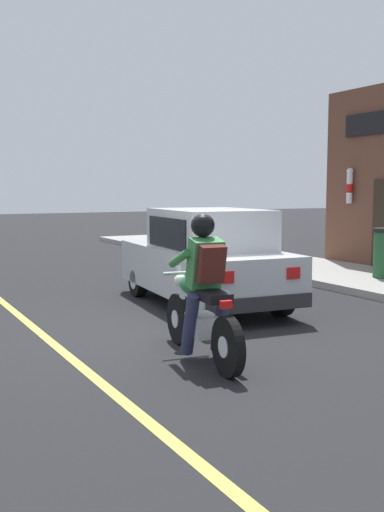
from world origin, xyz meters
The scene contains 5 objects.
ground_plane centered at (0.00, 0.00, 0.00)m, with size 80.00×80.00×0.00m, color black.
sidewalk_curb centered at (5.08, 3.00, 0.07)m, with size 2.60×22.00×0.14m, color #9E9B93.
lane_stripe centered at (-1.80, 3.00, 0.00)m, with size 0.12×19.80×0.01m, color #D1C64C.
motorcycle_with_rider centered at (-0.52, -1.36, 0.68)m, with size 0.62×2.02×1.62m.
car_hatchback centered at (1.02, 1.28, 0.77)m, with size 1.97×3.91×1.57m.
Camera 1 is at (-3.71, -7.00, 1.88)m, focal length 42.00 mm.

